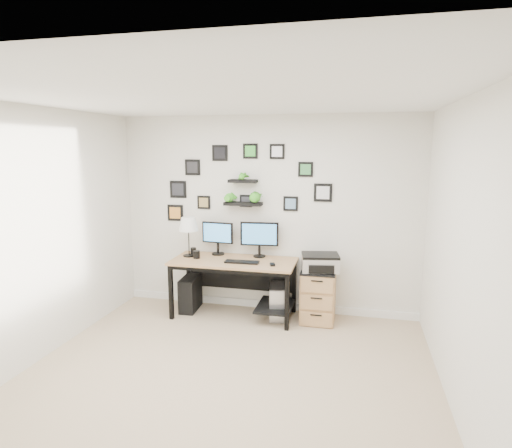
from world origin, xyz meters
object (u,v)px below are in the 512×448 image
(mug, at_px, (197,255))
(pc_tower_grey, at_px, (277,301))
(printer, at_px, (320,262))
(desk, at_px, (237,269))
(table_lamp, at_px, (188,225))
(monitor_left, at_px, (218,236))
(pc_tower_black, at_px, (190,293))
(file_cabinet, at_px, (318,295))
(monitor_right, at_px, (259,236))

(mug, height_order, pc_tower_grey, mug)
(mug, bearing_deg, printer, 2.85)
(mug, distance_m, printer, 1.61)
(desk, height_order, pc_tower_grey, desk)
(table_lamp, height_order, mug, table_lamp)
(desk, xyz_separation_m, monitor_left, (-0.33, 0.20, 0.38))
(desk, distance_m, pc_tower_grey, 0.67)
(desk, bearing_deg, pc_tower_black, 177.21)
(monitor_left, xyz_separation_m, printer, (1.39, -0.17, -0.24))
(desk, relative_size, printer, 3.17)
(monitor_left, xyz_separation_m, pc_tower_black, (-0.35, -0.17, -0.78))
(mug, xyz_separation_m, file_cabinet, (1.59, 0.11, -0.46))
(monitor_right, distance_m, pc_tower_grey, 0.88)
(desk, bearing_deg, file_cabinet, 3.16)
(table_lamp, height_order, pc_tower_black, table_lamp)
(pc_tower_black, bearing_deg, file_cabinet, -2.90)
(pc_tower_black, distance_m, file_cabinet, 1.73)
(desk, distance_m, monitor_left, 0.54)
(desk, distance_m, pc_tower_black, 0.78)
(pc_tower_grey, relative_size, printer, 0.91)
(monitor_right, relative_size, pc_tower_grey, 1.10)
(file_cabinet, height_order, printer, printer)
(printer, bearing_deg, monitor_right, 167.51)
(pc_tower_black, distance_m, pc_tower_grey, 1.20)
(table_lamp, relative_size, pc_tower_grey, 1.14)
(monitor_left, distance_m, pc_tower_grey, 1.18)
(pc_tower_black, relative_size, file_cabinet, 0.68)
(monitor_right, xyz_separation_m, pc_tower_black, (-0.92, -0.17, -0.80))
(table_lamp, height_order, file_cabinet, table_lamp)
(printer, bearing_deg, file_cabinet, 115.55)
(monitor_right, bearing_deg, mug, -161.62)
(mug, relative_size, file_cabinet, 0.15)
(table_lamp, distance_m, pc_tower_black, 0.95)
(pc_tower_grey, bearing_deg, table_lamp, -179.85)
(pc_tower_black, height_order, file_cabinet, file_cabinet)
(monitor_left, relative_size, pc_tower_black, 0.98)
(desk, distance_m, file_cabinet, 1.09)
(desk, height_order, mug, mug)
(monitor_right, distance_m, file_cabinet, 1.07)
(pc_tower_black, height_order, pc_tower_grey, pc_tower_black)
(table_lamp, distance_m, mug, 0.41)
(mug, bearing_deg, table_lamp, 148.26)
(table_lamp, xyz_separation_m, mug, (0.14, -0.08, -0.37))
(pc_tower_grey, distance_m, file_cabinet, 0.54)
(monitor_left, bearing_deg, pc_tower_grey, -10.90)
(monitor_right, bearing_deg, table_lamp, -169.20)
(monitor_left, bearing_deg, desk, -31.37)
(monitor_left, bearing_deg, table_lamp, -154.37)
(file_cabinet, bearing_deg, monitor_left, 174.20)
(mug, bearing_deg, desk, 5.73)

